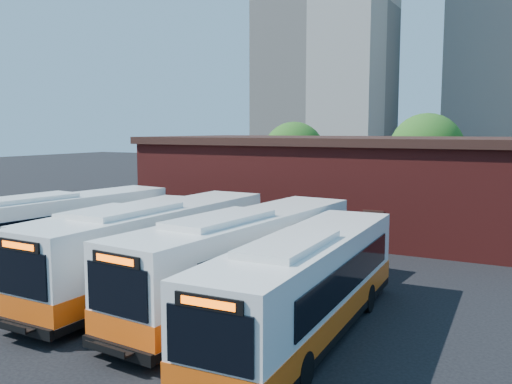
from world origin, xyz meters
The scene contains 11 objects.
ground centered at (0.00, 0.00, 0.00)m, with size 220.00×220.00×0.00m, color black.
bus_farwest centered at (-10.81, 4.04, 1.66)m, with size 4.30×13.59×3.65m.
bus_west centered at (-6.68, 4.04, 1.49)m, with size 3.21×12.16×3.28m.
bus_midwest centered at (-3.22, 2.49, 1.73)m, with size 3.14×14.06×3.81m.
bus_mideast centered at (1.15, 2.54, 1.72)m, with size 3.90×14.06×3.79m.
bus_east centered at (4.60, 0.61, 1.63)m, with size 3.24×13.25×3.58m.
transit_worker centered at (3.66, -2.24, 0.94)m, with size 0.68×0.45×1.87m, color #131937.
depot_building centered at (0.00, 20.00, 3.26)m, with size 28.60×12.60×6.40m.
tree_west centered at (-10.00, 32.00, 4.64)m, with size 6.00×6.00×7.65m.
tree_mid centered at (2.00, 34.00, 5.08)m, with size 6.56×6.56×8.36m.
tower_left centered at (-22.00, 72.00, 27.84)m, with size 20.00×18.00×56.20m.
Camera 1 is at (11.39, -15.61, 6.91)m, focal length 38.00 mm.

